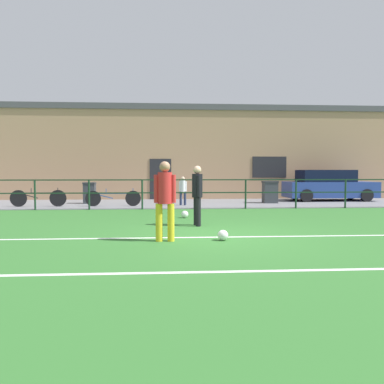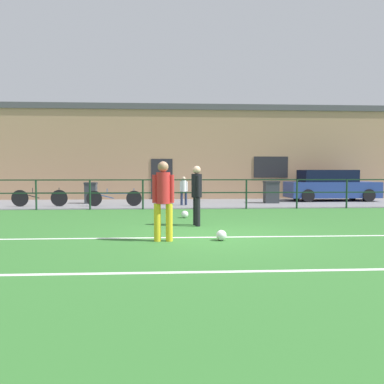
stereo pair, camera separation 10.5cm
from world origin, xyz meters
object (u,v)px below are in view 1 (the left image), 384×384
Objects in this scene: soccer_ball_spare at (185,214)px; bicycle_parked_1 at (113,198)px; player_striker at (165,196)px; parked_car_red at (328,186)px; soccer_ball_match at (223,235)px; spectator_child at (183,189)px; bicycle_parked_0 at (38,198)px; trash_bin_1 at (90,193)px; trash_bin_0 at (270,192)px; player_goalkeeper at (197,192)px.

bicycle_parked_1 reaches higher than soccer_ball_spare.
player_striker is 0.38× the size of parked_car_red.
spectator_child is (-0.50, 8.13, 0.60)m from soccer_ball_match.
soccer_ball_match is 12.27m from parked_car_red.
player_striker is 8.18m from bicycle_parked_1.
trash_bin_1 is at bearing 38.26° from bicycle_parked_0.
player_striker is at bearing -98.59° from soccer_ball_spare.
trash_bin_0 is (-3.25, -1.19, -0.21)m from parked_car_red.
trash_bin_1 is (-4.63, 9.26, 0.39)m from soccer_ball_match.
soccer_ball_match is at bearing -80.97° from soccer_ball_spare.
parked_car_red is 3.47m from trash_bin_0.
soccer_ball_match is 8.17m from spectator_child.
spectator_child is at bearing 88.44° from soccer_ball_spare.
player_striker is 9.89m from trash_bin_1.
soccer_ball_match is 10.36m from trash_bin_1.
player_striker reaches higher than trash_bin_0.
trash_bin_0 reaches higher than soccer_ball_match.
player_striker reaches higher than soccer_ball_match.
player_striker is at bearing -117.53° from trash_bin_0.
player_striker reaches higher than player_goalkeeper.
spectator_child is 1.28× the size of trash_bin_1.
player_goalkeeper is at bearing 99.48° from soccer_ball_match.
player_striker is 0.73× the size of bicycle_parked_0.
player_goalkeeper is 0.70× the size of bicycle_parked_1.
spectator_child is at bearing -94.04° from player_striker.
spectator_child reaches higher than soccer_ball_match.
bicycle_parked_1 is 2.40× the size of trash_bin_1.
spectator_child is 4.11m from trash_bin_0.
soccer_ball_match is (0.37, -2.19, -0.80)m from player_goalkeeper.
spectator_child is 5.92m from bicycle_parked_0.
player_goalkeeper is 8.27m from trash_bin_1.
soccer_ball_match is 9.70m from trash_bin_0.
bicycle_parked_1 is at bearing -48.61° from trash_bin_1.
trash_bin_1 reaches higher than bicycle_parked_0.
player_striker is 8.17m from spectator_child.
soccer_ball_match is (1.21, 0.01, -0.83)m from player_striker.
bicycle_parked_0 is (-6.05, 5.67, -0.53)m from player_goalkeeper.
parked_car_red is 1.90× the size of bicycle_parked_1.
bicycle_parked_1 is at bearing -166.85° from parked_car_red.
player_goalkeeper is at bearing -43.14° from bicycle_parked_0.
soccer_ball_spare is 0.18× the size of spectator_child.
bicycle_parked_0 is (-6.41, 7.86, 0.26)m from soccer_ball_match.
spectator_child reaches higher than bicycle_parked_0.
bicycle_parked_0 is (-5.20, 7.86, -0.56)m from player_striker.
soccer_ball_match is 0.99× the size of soccer_ball_spare.
player_striker is at bearing -74.44° from bicycle_parked_1.
player_striker is 1.66× the size of trash_bin_0.
player_goalkeeper is 7.14× the size of soccer_ball_spare.
player_goalkeeper reaches higher than bicycle_parked_1.
parked_car_red is 11.43m from trash_bin_1.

